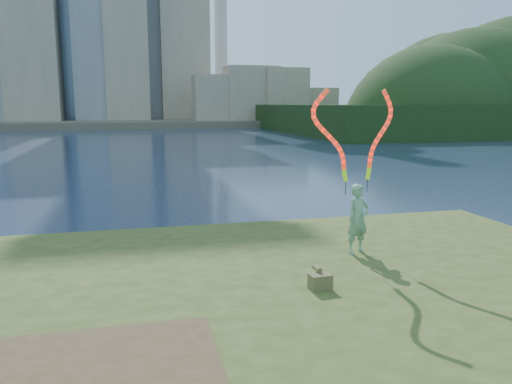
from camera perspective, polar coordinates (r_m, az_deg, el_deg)
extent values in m
plane|color=#1A2843|center=(10.09, -3.63, -14.14)|extent=(320.00, 320.00, 0.00)
cube|color=#334117|center=(7.84, -0.14, -20.45)|extent=(20.00, 18.00, 0.30)
cube|color=#334117|center=(7.97, -0.68, -17.84)|extent=(17.00, 15.00, 0.30)
cube|color=#334117|center=(8.03, -1.02, -15.62)|extent=(14.00, 12.00, 0.30)
cube|color=#47331E|center=(6.76, -18.19, -19.89)|extent=(3.20, 3.00, 0.02)
cube|color=#514C3C|center=(104.14, -13.13, 7.83)|extent=(320.00, 40.00, 1.20)
cube|color=black|center=(89.32, 25.68, 7.69)|extent=(70.00, 42.00, 4.00)
imported|color=#186529|center=(11.41, 11.56, -3.04)|extent=(0.66, 0.52, 1.57)
cylinder|color=black|center=(11.16, 10.21, 0.47)|extent=(0.02, 0.02, 0.30)
cylinder|color=black|center=(11.57, 12.59, 0.73)|extent=(0.02, 0.02, 0.30)
cube|color=brown|center=(9.29, 7.36, -10.12)|extent=(0.42, 0.30, 0.28)
cylinder|color=brown|center=(9.39, 6.96, -8.66)|extent=(0.12, 0.27, 0.09)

